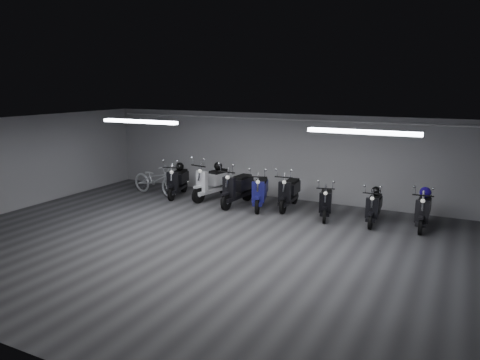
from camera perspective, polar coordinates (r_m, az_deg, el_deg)
The scene contains 21 objects.
floor at distance 10.79m, azimuth -2.73°, elevation -8.33°, with size 14.00×10.00×0.01m, color #3B3B3E.
ceiling at distance 10.16m, azimuth -2.89°, elevation 6.70°, with size 14.00×10.00×0.01m, color slate.
back_wall at distance 14.86m, azimuth 6.80°, elevation 2.86°, with size 14.00×0.01×2.80m, color #A4A4A7.
front_wall at distance 6.71m, azimuth -24.80°, elevation -9.60°, with size 14.00×0.01×2.80m, color #A4A4A7.
left_wall at distance 15.08m, azimuth -26.62°, elevation 1.80°, with size 0.01×10.00×2.80m, color #A4A4A7.
fluor_strip_left at distance 12.69m, azimuth -12.52°, elevation 7.20°, with size 2.40×0.18×0.08m, color white.
fluor_strip_right at distance 10.04m, azimuth 15.20°, elevation 5.86°, with size 2.40×0.18×0.08m, color white.
conduit at distance 14.64m, azimuth 6.81°, elevation 7.54°, with size 0.05×0.05×13.60m, color white.
scooter_0 at distance 15.38m, azimuth -7.88°, elevation 0.42°, with size 0.61×1.83×1.36m, color black, non-canonical shape.
scooter_2 at distance 14.88m, azimuth -3.48°, elevation 0.40°, with size 0.67×2.01×1.50m, color white, non-canonical shape.
scooter_3 at distance 14.09m, azimuth -0.36°, elevation -0.34°, with size 0.65×1.95×1.45m, color black, non-canonical shape.
scooter_4 at distance 13.78m, azimuth 2.55°, elevation -0.82°, with size 0.61×1.84×1.37m, color navy, non-canonical shape.
scooter_5 at distance 13.81m, azimuth 6.21°, elevation -0.88°, with size 0.61×1.82×1.35m, color black, non-canonical shape.
scooter_7 at distance 13.03m, azimuth 10.77°, elevation -2.14°, with size 0.54×1.62×1.21m, color black, non-canonical shape.
scooter_8 at distance 12.79m, azimuth 16.54°, elevation -2.73°, with size 0.53×1.60×1.19m, color black, non-canonical shape.
scooter_9 at distance 12.80m, azimuth 22.11°, elevation -2.97°, with size 0.56×1.69×1.26m, color black, non-canonical shape.
bicycle at distance 15.77m, azimuth -10.61°, elevation 0.47°, with size 0.70×1.98×1.28m, color silver.
helmet_0 at distance 12.94m, azimuth 16.75°, elevation -1.34°, with size 0.26×0.26×0.26m, color black.
helmet_1 at distance 15.03m, azimuth -2.78°, elevation 1.75°, with size 0.28×0.28×0.28m, color black.
helmet_2 at distance 12.96m, azimuth 22.30°, elevation -1.45°, with size 0.29×0.29×0.29m, color #1F0C89.
helmet_3 at distance 15.56m, azimuth -7.60°, elevation 1.69°, with size 0.28×0.28×0.28m, color black.
Camera 1 is at (5.03, -8.78, 3.75)m, focal length 33.89 mm.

